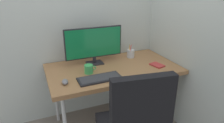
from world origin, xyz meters
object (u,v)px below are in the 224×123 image
monitor (94,44)px  notebook (157,65)px  pen_holder (131,53)px  keyboard (100,78)px  mouse (65,82)px  coffee_mug (89,69)px

monitor → notebook: monitor is taller
monitor → pen_holder: bearing=1.9°
keyboard → notebook: bearing=5.7°
monitor → keyboard: monitor is taller
keyboard → mouse: 0.32m
mouse → notebook: (1.01, 0.04, -0.01)m
pen_holder → mouse: bearing=-155.9°
notebook → coffee_mug: coffee_mug is taller
monitor → coffee_mug: size_ratio=5.27×
monitor → keyboard: size_ratio=1.54×
keyboard → mouse: bearing=174.3°
keyboard → mouse: (-0.32, 0.03, 0.01)m
notebook → coffee_mug: bearing=158.6°
pen_holder → notebook: size_ratio=1.23×
keyboard → notebook: (0.69, 0.07, -0.00)m
mouse → pen_holder: bearing=31.2°
monitor → notebook: size_ratio=4.33×
monitor → mouse: size_ratio=6.79×
keyboard → coffee_mug: (-0.05, 0.17, 0.04)m
monitor → coffee_mug: 0.33m
coffee_mug → notebook: bearing=-7.9°
mouse → coffee_mug: bearing=35.0°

